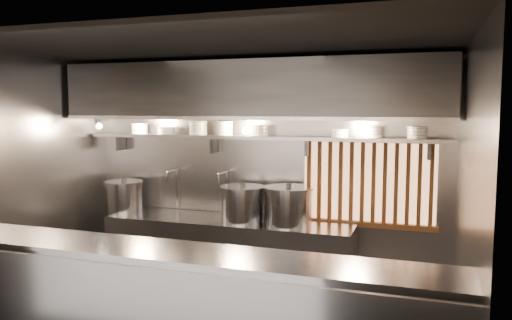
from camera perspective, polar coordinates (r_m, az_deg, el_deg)
The scene contains 24 objects.
ceiling at distance 4.76m, azimuth -5.01°, elevation 12.84°, with size 4.50×4.50×0.00m, color black.
wall_back at distance 6.18m, azimuth 0.66°, elevation -1.75°, with size 4.50×4.50×0.00m, color gray.
wall_left at distance 6.04m, azimuth -24.88°, elevation -2.48°, with size 3.00×3.00×0.00m, color gray.
wall_right at distance 4.42m, azimuth 23.10°, elevation -5.30°, with size 3.00×3.00×0.00m, color gray.
serving_counter at distance 4.20m, azimuth -10.20°, elevation -17.43°, with size 4.50×0.56×1.13m.
cooking_bench at distance 6.14m, azimuth -3.14°, elevation -10.89°, with size 3.00×0.70×0.90m, color #9E9EA3.
bowl_shelf at distance 5.97m, azimuth 0.14°, elevation 2.60°, with size 4.40×0.34×0.04m, color #9E9EA3.
exhaust_hood at distance 5.75m, azimuth -0.56°, elevation 7.90°, with size 4.40×0.81×0.65m.
wood_screen at distance 5.87m, azimuth 12.69°, elevation -2.50°, with size 1.56×0.09×1.04m.
faucet_left at distance 6.52m, azimuth -9.38°, elevation -2.26°, with size 0.04×0.30×0.50m.
faucet_right at distance 6.22m, azimuth -3.67°, elevation -2.58°, with size 0.04×0.30×0.50m.
heat_lamp at distance 6.41m, azimuth -17.61°, elevation 4.23°, with size 0.25×0.35×0.20m.
pendant_bulb at distance 5.88m, azimuth -1.16°, elevation 3.35°, with size 0.09×0.09×0.19m.
stock_pot_left at distance 6.67m, azimuth -14.82°, elevation -4.01°, with size 0.61×0.61×0.43m.
stock_pot_mid at distance 5.89m, azimuth -1.53°, elevation -4.99°, with size 0.68×0.68×0.46m.
stock_pot_right at distance 5.72m, azimuth 3.75°, elevation -5.23°, with size 0.61×0.61×0.48m.
bowl_stack_0 at distance 6.65m, azimuth -13.17°, elevation 3.53°, with size 0.22×0.22×0.13m.
bowl_stack_1 at distance 6.45m, azimuth -10.19°, elevation 3.35°, with size 0.23×0.23×0.09m.
bowl_stack_2 at distance 6.25m, azimuth -6.61°, elevation 3.67°, with size 0.24×0.24×0.17m.
bowl_stack_3 at distance 6.10m, azimuth -3.52°, elevation 3.65°, with size 0.20×0.20×0.17m.
bowl_stack_4 at distance 5.95m, azimuth 0.34°, elevation 3.42°, with size 0.24×0.24×0.13m.
bowl_stack_5 at distance 5.73m, azimuth 9.54°, elevation 3.06°, with size 0.21×0.21×0.09m.
bowl_stack_6 at distance 5.68m, azimuth 13.22°, elevation 3.15°, with size 0.23×0.23×0.13m.
bowl_stack_7 at distance 5.66m, azimuth 17.93°, elevation 3.01°, with size 0.22×0.22×0.13m.
Camera 1 is at (1.88, -4.33, 2.22)m, focal length 35.00 mm.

